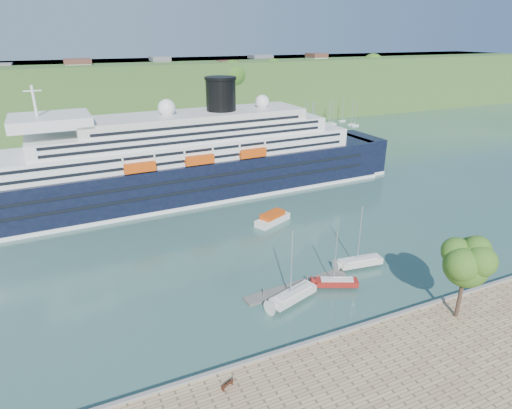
{
  "coord_description": "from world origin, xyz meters",
  "views": [
    {
      "loc": [
        -27.33,
        -33.9,
        34.13
      ],
      "look_at": [
        1.34,
        30.0,
        6.05
      ],
      "focal_mm": 30.0,
      "sensor_mm": 36.0,
      "label": 1
    }
  ],
  "objects": [
    {
      "name": "tender_launch",
      "position": [
        6.54,
        33.78,
        1.08
      ],
      "size": [
        8.22,
        5.65,
        2.16
      ],
      "primitive_type": null,
      "rotation": [
        0.0,
        0.0,
        0.42
      ],
      "color": "#C9420B",
      "rests_on": "ground"
    },
    {
      "name": "promenade_tree",
      "position": [
        14.06,
        -3.34,
        6.93
      ],
      "size": [
        7.16,
        7.16,
        11.86
      ],
      "primitive_type": null,
      "color": "#285717",
      "rests_on": "promenade"
    },
    {
      "name": "far_hillside",
      "position": [
        0.0,
        145.0,
        12.0
      ],
      "size": [
        400.0,
        50.0,
        24.0
      ],
      "primitive_type": "cube",
      "color": "#2E5923",
      "rests_on": "ground"
    },
    {
      "name": "ground",
      "position": [
        0.0,
        0.0,
        0.0
      ],
      "size": [
        400.0,
        400.0,
        0.0
      ],
      "primitive_type": "plane",
      "color": "#2B4D47",
      "rests_on": "ground"
    },
    {
      "name": "sailboat_white_far",
      "position": [
        11.51,
        12.9,
        4.99
      ],
      "size": [
        7.92,
        3.06,
        9.97
      ],
      "primitive_type": null,
      "rotation": [
        0.0,
        0.0,
        -0.12
      ],
      "color": "silver",
      "rests_on": "ground"
    },
    {
      "name": "floating_pontoon",
      "position": [
        -0.29,
        11.95,
        0.18
      ],
      "size": [
        16.6,
        3.29,
        0.37
      ],
      "primitive_type": null,
      "rotation": [
        0.0,
        0.0,
        0.08
      ],
      "color": "#66625B",
      "rests_on": "ground"
    },
    {
      "name": "cruise_ship",
      "position": [
        -7.67,
        54.89,
        12.85
      ],
      "size": [
        114.93,
        20.44,
        25.7
      ],
      "primitive_type": null,
      "rotation": [
        0.0,
        0.0,
        0.03
      ],
      "color": "black",
      "rests_on": "ground"
    },
    {
      "name": "park_bench",
      "position": [
        -16.45,
        -2.53,
        1.45
      ],
      "size": [
        1.52,
        1.1,
        0.9
      ],
      "primitive_type": null,
      "rotation": [
        0.0,
        0.0,
        0.42
      ],
      "color": "#3F1E12",
      "rests_on": "promenade"
    },
    {
      "name": "quay_coping",
      "position": [
        0.0,
        -0.2,
        1.15
      ],
      "size": [
        220.0,
        0.5,
        0.3
      ],
      "primitive_type": "cube",
      "color": "slate",
      "rests_on": "promenade"
    },
    {
      "name": "sailboat_red",
      "position": [
        4.91,
        9.57,
        4.28
      ],
      "size": [
        6.79,
        4.43,
        8.56
      ],
      "primitive_type": null,
      "rotation": [
        0.0,
        0.0,
        -0.43
      ],
      "color": "maroon",
      "rests_on": "ground"
    },
    {
      "name": "sailboat_white_near",
      "position": [
        -2.52,
        9.03,
        5.2
      ],
      "size": [
        8.35,
        4.61,
        10.4
      ],
      "primitive_type": null,
      "rotation": [
        0.0,
        0.0,
        0.31
      ],
      "color": "silver",
      "rests_on": "ground"
    }
  ]
}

